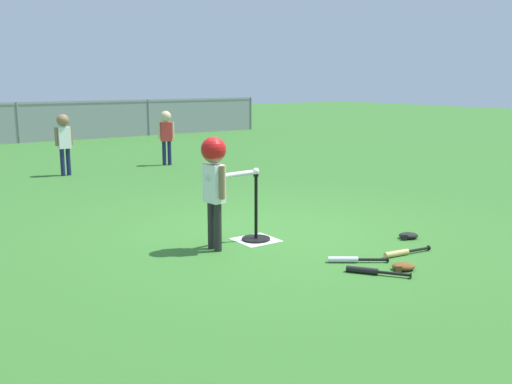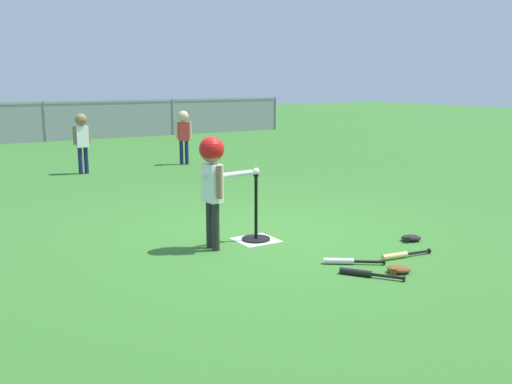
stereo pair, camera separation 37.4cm
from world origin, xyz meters
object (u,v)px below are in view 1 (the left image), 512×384
(batting_tee, at_px, (256,229))
(fielder_near_right, at_px, (166,130))
(fielder_deep_left, at_px, (64,136))
(glove_near_bats, at_px, (403,266))
(baseball_on_tee, at_px, (256,171))
(glove_by_plate, at_px, (408,236))
(spare_bat_wood, at_px, (401,253))
(spare_bat_black, at_px, (369,271))
(batter_child, at_px, (214,170))
(spare_bat_silver, at_px, (349,260))

(batting_tee, height_order, fielder_near_right, fielder_near_right)
(batting_tee, distance_m, fielder_deep_left, 5.73)
(batting_tee, relative_size, glove_near_bats, 2.74)
(baseball_on_tee, bearing_deg, fielder_near_right, 72.56)
(baseball_on_tee, distance_m, fielder_near_right, 6.08)
(fielder_near_right, distance_m, glove_by_plate, 6.80)
(fielder_near_right, relative_size, glove_near_bats, 4.17)
(fielder_near_right, relative_size, spare_bat_wood, 1.92)
(fielder_deep_left, bearing_deg, spare_bat_black, -85.86)
(batter_child, bearing_deg, fielder_deep_left, 87.74)
(batting_tee, bearing_deg, spare_bat_wood, -56.55)
(batter_child, xyz_separation_m, glove_by_plate, (2.01, -0.90, -0.82))
(batter_child, bearing_deg, spare_bat_wood, -41.59)
(batter_child, xyz_separation_m, spare_bat_wood, (1.44, -1.28, -0.82))
(baseball_on_tee, distance_m, batter_child, 0.57)
(baseball_on_tee, xyz_separation_m, spare_bat_silver, (0.28, -1.19, -0.75))
(baseball_on_tee, height_order, fielder_near_right, fielder_near_right)
(batter_child, xyz_separation_m, spare_bat_silver, (0.85, -1.14, -0.82))
(batting_tee, relative_size, fielder_near_right, 0.66)
(spare_bat_silver, xyz_separation_m, glove_near_bats, (0.25, -0.46, 0.01))
(fielder_deep_left, relative_size, spare_bat_wood, 1.94)
(fielder_deep_left, height_order, spare_bat_silver, fielder_deep_left)
(batter_child, relative_size, glove_near_bats, 4.41)
(fielder_near_right, distance_m, spare_bat_black, 7.56)
(spare_bat_silver, xyz_separation_m, spare_bat_black, (-0.10, -0.35, 0.00))
(batting_tee, distance_m, glove_by_plate, 1.73)
(batting_tee, bearing_deg, fielder_near_right, 72.56)
(batting_tee, relative_size, fielder_deep_left, 0.65)
(spare_bat_wood, bearing_deg, spare_bat_silver, 166.69)
(batting_tee, relative_size, spare_bat_wood, 1.26)
(fielder_deep_left, xyz_separation_m, spare_bat_black, (0.52, -7.23, -0.71))
(batting_tee, xyz_separation_m, glove_near_bats, (0.53, -1.65, -0.09))
(baseball_on_tee, relative_size, spare_bat_wood, 0.13)
(batter_child, bearing_deg, glove_near_bats, -55.55)
(fielder_near_right, height_order, spare_bat_black, fielder_near_right)
(baseball_on_tee, relative_size, glove_by_plate, 0.27)
(spare_bat_black, xyz_separation_m, glove_by_plate, (1.26, 0.59, 0.01))
(baseball_on_tee, distance_m, glove_near_bats, 1.89)
(spare_bat_wood, relative_size, glove_by_plate, 2.18)
(spare_bat_silver, distance_m, glove_by_plate, 1.19)
(fielder_near_right, height_order, glove_near_bats, fielder_near_right)
(batting_tee, height_order, spare_bat_black, batting_tee)
(fielder_near_right, bearing_deg, glove_by_plate, -93.22)
(spare_bat_silver, relative_size, spare_bat_black, 1.00)
(fielder_near_right, height_order, spare_bat_wood, fielder_near_right)
(spare_bat_wood, bearing_deg, spare_bat_black, -162.99)
(batting_tee, bearing_deg, baseball_on_tee, 90.00)
(batter_child, relative_size, spare_bat_black, 2.33)
(spare_bat_wood, xyz_separation_m, glove_by_plate, (0.56, 0.38, 0.01))
(batting_tee, distance_m, batter_child, 0.92)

